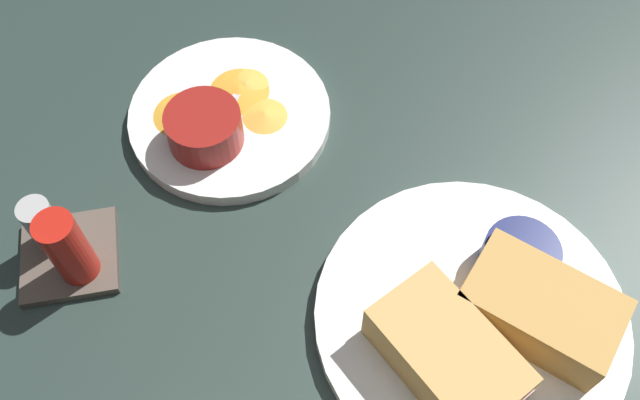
{
  "coord_description": "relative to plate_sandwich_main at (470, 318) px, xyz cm",
  "views": [
    {
      "loc": [
        -22.79,
        5.27,
        60.15
      ],
      "look_at": [
        11.11,
        -1.01,
        3.0
      ],
      "focal_mm": 38.98,
      "sensor_mm": 36.0,
      "label": 1
    }
  ],
  "objects": [
    {
      "name": "ramekin_light_gravy",
      "position": [
        23.66,
        21.45,
        2.93
      ],
      "size": [
        7.79,
        7.79,
        3.97
      ],
      "color": "maroon",
      "rests_on": "plate_chips_companion"
    },
    {
      "name": "spoon_by_gravy_ramekin",
      "position": [
        22.86,
        21.1,
        1.16
      ],
      "size": [
        9.27,
        6.25,
        0.8
      ],
      "color": "silver",
      "rests_on": "plate_chips_companion"
    },
    {
      "name": "plate_chips_companion",
      "position": [
        26.9,
        18.75,
        0.0
      ],
      "size": [
        21.62,
        21.62,
        1.6
      ],
      "primitive_type": "cylinder",
      "color": "white",
      "rests_on": "ground_plane"
    },
    {
      "name": "ramekin_dark_sauce",
      "position": [
        3.74,
        -5.16,
        2.86
      ],
      "size": [
        6.87,
        6.87,
        3.83
      ],
      "color": "#0C144C",
      "rests_on": "plate_sandwich_main"
    },
    {
      "name": "plantain_chip_scatter",
      "position": [
        28.27,
        18.7,
        1.1
      ],
      "size": [
        11.64,
        15.14,
        0.6
      ],
      "color": "gold",
      "rests_on": "plate_chips_companion"
    },
    {
      "name": "sandwich_half_far",
      "position": [
        -1.4,
        -5.2,
        3.2
      ],
      "size": [
        14.43,
        14.69,
        4.8
      ],
      "color": "tan",
      "rests_on": "plate_sandwich_main"
    },
    {
      "name": "ground_plane",
      "position": [
        2.35,
        12.38,
        -2.3
      ],
      "size": [
        110.0,
        110.0,
        3.0
      ],
      "primitive_type": "cube",
      "color": "#283833"
    },
    {
      "name": "spoon_by_dark_ramekin",
      "position": [
        -0.82,
        -2.09,
        1.16
      ],
      "size": [
        9.01,
        6.75,
        0.8
      ],
      "color": "silver",
      "rests_on": "plate_sandwich_main"
    },
    {
      "name": "sandwich_half_near",
      "position": [
        -3.8,
        3.81,
        3.2
      ],
      "size": [
        15.03,
        12.66,
        4.8
      ],
      "color": "tan",
      "rests_on": "plate_sandwich_main"
    },
    {
      "name": "condiment_caddy",
      "position": [
        12.71,
        35.55,
        2.61
      ],
      "size": [
        9.0,
        9.0,
        9.5
      ],
      "color": "brown",
      "rests_on": "ground_plane"
    },
    {
      "name": "plate_sandwich_main",
      "position": [
        0.0,
        0.0,
        0.0
      ],
      "size": [
        28.32,
        28.32,
        1.6
      ],
      "primitive_type": "cylinder",
      "color": "white",
      "rests_on": "ground_plane"
    }
  ]
}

